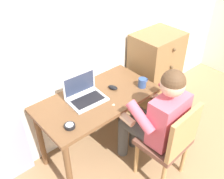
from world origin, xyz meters
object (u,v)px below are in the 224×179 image
chair (170,141)px  coffee_mug (142,83)px  laptop (85,94)px  desk_clock (70,126)px  computer_mouse (113,87)px  dresser (154,75)px  person_seated (156,116)px  desk (97,107)px

chair → coffee_mug: chair is taller
laptop → desk_clock: (-0.32, -0.23, -0.04)m
computer_mouse → dresser: bearing=-8.8°
dresser → person_seated: person_seated is taller
desk → coffee_mug: bearing=-19.2°
desk_clock → coffee_mug: coffee_mug is taller
desk → laptop: size_ratio=3.31×
laptop → computer_mouse: size_ratio=3.54×
desk → person_seated: bearing=-60.4°
desk → coffee_mug: coffee_mug is taller
desk → laptop: (-0.10, 0.06, 0.17)m
person_seated → computer_mouse: 0.51m
chair → coffee_mug: size_ratio=7.37×
chair → desk_clock: size_ratio=9.83×
person_seated → computer_mouse: size_ratio=12.03×
desk → chair: bearing=-67.0°
computer_mouse → coffee_mug: bearing=-49.9°
desk → dresser: bearing=6.0°
coffee_mug → computer_mouse: bearing=146.0°
coffee_mug → desk: bearing=160.8°
computer_mouse → chair: bearing=-99.2°
dresser → laptop: dresser is taller
desk → computer_mouse: 0.25m
person_seated → laptop: bearing=124.0°
coffee_mug → dresser: bearing=26.7°
computer_mouse → coffee_mug: size_ratio=0.83×
person_seated → desk_clock: person_seated is taller
desk → desk_clock: 0.46m
chair → person_seated: 0.26m
person_seated → computer_mouse: (-0.07, 0.50, 0.08)m
chair → laptop: bearing=117.4°
desk → computer_mouse: size_ratio=11.71×
desk → computer_mouse: (0.21, 0.01, 0.13)m
desk_clock → person_seated: bearing=-25.4°
laptop → desk_clock: bearing=-144.7°
person_seated → coffee_mug: person_seated is taller
desk → person_seated: size_ratio=0.97×
desk → desk_clock: (-0.41, -0.16, 0.13)m
person_seated → desk_clock: size_ratio=13.37×
person_seated → laptop: (-0.38, 0.56, 0.12)m
dresser → coffee_mug: (-0.52, -0.26, 0.25)m
dresser → computer_mouse: (-0.76, -0.09, 0.22)m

